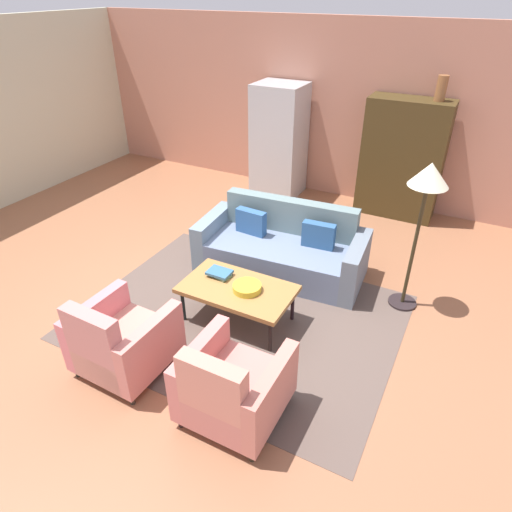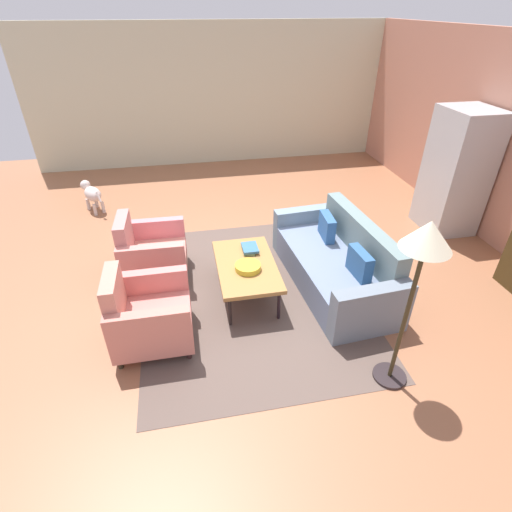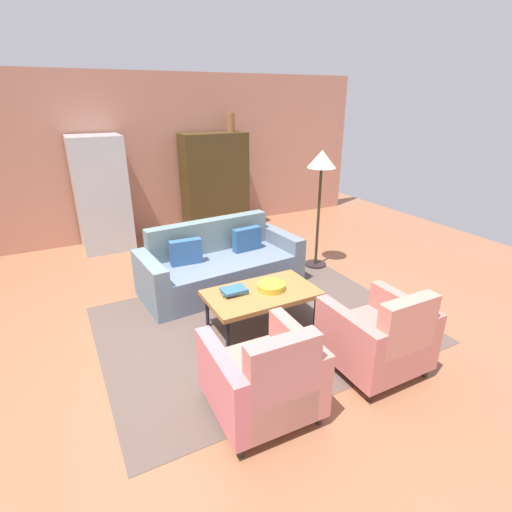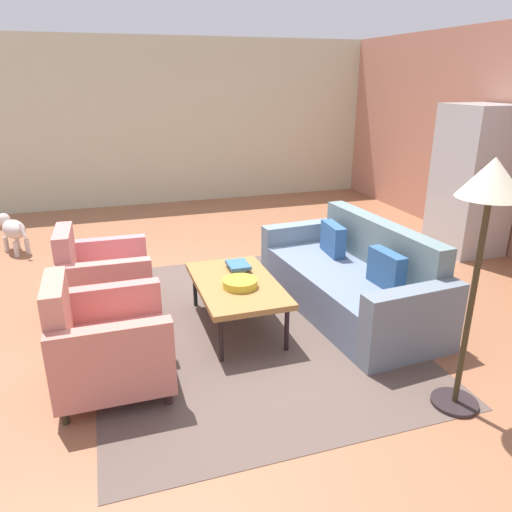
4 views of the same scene
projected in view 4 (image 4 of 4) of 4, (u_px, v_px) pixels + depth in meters
The scene contains 12 objects.
ground_plane at pixel (237, 305), 4.87m from camera, with size 10.89×10.89×0.00m, color #965F41.
wall_left at pixel (166, 123), 8.43m from camera, with size 0.12×7.48×2.80m, color beige.
area_rug at pixel (242, 325), 4.47m from camera, with size 3.40×2.60×0.01m, color brown.
couch at pixel (354, 281), 4.70m from camera, with size 2.16×1.06×0.86m.
coffee_table at pixel (236, 286), 4.32m from camera, with size 1.20×0.70×0.44m.
armchair_left at pixel (100, 282), 4.54m from camera, with size 0.82×0.82×0.88m.
armchair_right at pixel (103, 346), 3.47m from camera, with size 0.80×0.80×0.88m.
fruit_bowl at pixel (240, 283), 4.19m from camera, with size 0.30×0.30×0.07m, color gold.
book_stack at pixel (238, 266), 4.57m from camera, with size 0.29×0.20×0.06m.
refrigerator at pixel (472, 180), 6.11m from camera, with size 0.80×0.73×1.85m.
floor_lamp at pixel (488, 203), 2.89m from camera, with size 0.40×0.40×1.72m.
dog at pixel (13, 229), 6.23m from camera, with size 0.64×0.44×0.48m.
Camera 4 is at (4.24, -1.17, 2.15)m, focal length 33.98 mm.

